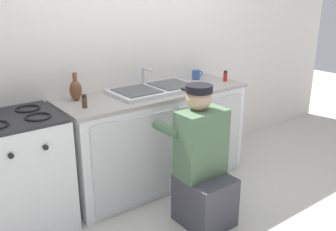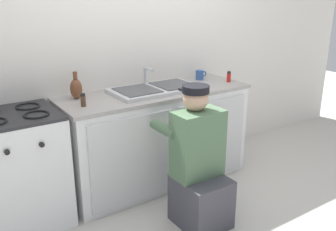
# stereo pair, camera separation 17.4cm
# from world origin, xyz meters

# --- Properties ---
(ground_plane) EXTENTS (12.00, 12.00, 0.00)m
(ground_plane) POSITION_xyz_m (0.00, 0.00, 0.00)
(ground_plane) COLOR beige
(back_wall) EXTENTS (6.00, 0.10, 2.50)m
(back_wall) POSITION_xyz_m (0.00, 0.65, 1.25)
(back_wall) COLOR silver
(back_wall) RESTS_ON ground_plane
(counter_cabinet) EXTENTS (1.73, 0.62, 0.86)m
(counter_cabinet) POSITION_xyz_m (0.00, 0.29, 0.43)
(counter_cabinet) COLOR white
(counter_cabinet) RESTS_ON ground_plane
(countertop) EXTENTS (1.77, 0.62, 0.03)m
(countertop) POSITION_xyz_m (0.00, 0.30, 0.88)
(countertop) COLOR #9E9993
(countertop) RESTS_ON counter_cabinet
(sink_double_basin) EXTENTS (0.80, 0.44, 0.19)m
(sink_double_basin) POSITION_xyz_m (0.00, 0.30, 0.91)
(sink_double_basin) COLOR silver
(sink_double_basin) RESTS_ON countertop
(stove_range) EXTENTS (0.65, 0.62, 0.91)m
(stove_range) POSITION_xyz_m (-1.24, 0.30, 0.45)
(stove_range) COLOR white
(stove_range) RESTS_ON ground_plane
(plumber_person) EXTENTS (0.42, 0.61, 1.10)m
(plumber_person) POSITION_xyz_m (-0.09, -0.46, 0.46)
(plumber_person) COLOR #3F3F47
(plumber_person) RESTS_ON ground_plane
(vase_decorative) EXTENTS (0.10, 0.10, 0.23)m
(vase_decorative) POSITION_xyz_m (-0.69, 0.44, 0.99)
(vase_decorative) COLOR brown
(vase_decorative) RESTS_ON countertop
(coffee_mug) EXTENTS (0.13, 0.08, 0.09)m
(coffee_mug) POSITION_xyz_m (0.61, 0.43, 0.94)
(coffee_mug) COLOR #335699
(coffee_mug) RESTS_ON countertop
(spice_bottle_red) EXTENTS (0.04, 0.04, 0.10)m
(spice_bottle_red) POSITION_xyz_m (0.78, 0.19, 0.95)
(spice_bottle_red) COLOR red
(spice_bottle_red) RESTS_ON countertop
(spice_bottle_pepper) EXTENTS (0.04, 0.04, 0.10)m
(spice_bottle_pepper) POSITION_xyz_m (-0.72, 0.21, 0.95)
(spice_bottle_pepper) COLOR #513823
(spice_bottle_pepper) RESTS_ON countertop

